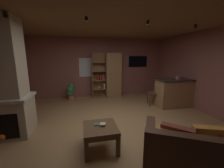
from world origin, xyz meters
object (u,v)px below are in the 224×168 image
object	(u,v)px
wall_mounted_tv	(138,61)
tissue_box	(178,78)
leather_couch	(195,158)
dining_chair	(156,91)
coffee_table	(100,131)
table_book_0	(97,124)
bookshelf_cabinet	(111,75)
table_book_1	(103,124)
stone_fireplace	(4,85)
kitchen_bar_counter	(177,93)
potted_floor_plant	(70,91)

from	to	relation	value
wall_mounted_tv	tissue_box	bearing A→B (deg)	-72.38
leather_couch	dining_chair	world-z (taller)	dining_chair
coffee_table	table_book_0	distance (m)	0.14
dining_chair	tissue_box	bearing A→B (deg)	-28.45
bookshelf_cabinet	table_book_1	distance (m)	3.70
stone_fireplace	tissue_box	world-z (taller)	stone_fireplace
bookshelf_cabinet	kitchen_bar_counter	bearing A→B (deg)	-41.07
tissue_box	table_book_1	distance (m)	3.45
wall_mounted_tv	dining_chair	bearing A→B (deg)	-89.00
leather_couch	table_book_1	xyz separation A→B (m)	(-1.21, 0.96, 0.19)
table_book_1	dining_chair	bearing A→B (deg)	41.29
stone_fireplace	coffee_table	distance (m)	2.33
tissue_box	table_book_0	distance (m)	3.52
kitchen_bar_counter	potted_floor_plant	world-z (taller)	kitchen_bar_counter
bookshelf_cabinet	potted_floor_plant	distance (m)	1.89
stone_fireplace	leather_couch	xyz separation A→B (m)	(3.23, -1.91, -0.86)
coffee_table	table_book_1	size ratio (longest dim) A/B	6.15
bookshelf_cabinet	table_book_0	world-z (taller)	bookshelf_cabinet
kitchen_bar_counter	tissue_box	distance (m)	0.56
coffee_table	wall_mounted_tv	size ratio (longest dim) A/B	0.72
table_book_0	kitchen_bar_counter	bearing A→B (deg)	28.67
bookshelf_cabinet	potted_floor_plant	bearing A→B (deg)	-174.83
table_book_1	leather_couch	bearing A→B (deg)	-38.50
stone_fireplace	table_book_0	world-z (taller)	stone_fireplace
tissue_box	wall_mounted_tv	world-z (taller)	wall_mounted_tv
dining_chair	coffee_table	bearing A→B (deg)	-139.07
tissue_box	table_book_1	bearing A→B (deg)	-150.00
bookshelf_cabinet	stone_fireplace	bearing A→B (deg)	-138.72
kitchen_bar_counter	tissue_box	bearing A→B (deg)	-137.23
leather_couch	dining_chair	xyz separation A→B (m)	(1.11, 3.00, 0.21)
wall_mounted_tv	potted_floor_plant	bearing A→B (deg)	-173.21
kitchen_bar_counter	dining_chair	xyz separation A→B (m)	(-0.68, 0.28, 0.03)
bookshelf_cabinet	coffee_table	xyz separation A→B (m)	(-1.00, -3.57, -0.58)
table_book_1	potted_floor_plant	world-z (taller)	potted_floor_plant
tissue_box	table_book_1	size ratio (longest dim) A/B	1.14
table_book_1	potted_floor_plant	size ratio (longest dim) A/B	0.15
stone_fireplace	table_book_0	bearing A→B (deg)	-25.02
kitchen_bar_counter	dining_chair	bearing A→B (deg)	157.59
kitchen_bar_counter	tissue_box	xyz separation A→B (m)	(-0.06, -0.06, 0.55)
bookshelf_cabinet	wall_mounted_tv	size ratio (longest dim) A/B	2.16
tissue_box	table_book_0	bearing A→B (deg)	-151.66
table_book_0	potted_floor_plant	bearing A→B (deg)	102.28
table_book_0	potted_floor_plant	xyz separation A→B (m)	(-0.73, 3.33, -0.11)
stone_fireplace	potted_floor_plant	world-z (taller)	stone_fireplace
table_book_0	potted_floor_plant	size ratio (longest dim) A/B	0.15
dining_chair	wall_mounted_tv	size ratio (longest dim) A/B	1.02
dining_chair	wall_mounted_tv	bearing A→B (deg)	91.00
bookshelf_cabinet	table_book_1	xyz separation A→B (m)	(-0.95, -3.55, -0.46)
potted_floor_plant	wall_mounted_tv	distance (m)	3.37
kitchen_bar_counter	potted_floor_plant	xyz separation A→B (m)	(-3.84, 1.63, -0.13)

